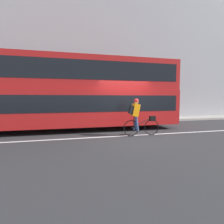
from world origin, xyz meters
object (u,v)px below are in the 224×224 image
cyclist_on_bike (138,116)px  street_sign_post (135,100)px  trash_bin (65,114)px  bus (68,91)px

cyclist_on_bike → street_sign_post: size_ratio=0.69×
trash_bin → street_sign_post: size_ratio=0.40×
bus → street_sign_post: 5.38m
bus → street_sign_post: (4.72, 2.53, -0.53)m
bus → cyclist_on_bike: (2.97, -2.23, -1.16)m
cyclist_on_bike → street_sign_post: (1.74, 4.76, 0.63)m
bus → trash_bin: 2.92m
trash_bin → bus: bearing=-84.5°
bus → street_sign_post: bearing=28.2°
trash_bin → street_sign_post: street_sign_post is taller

